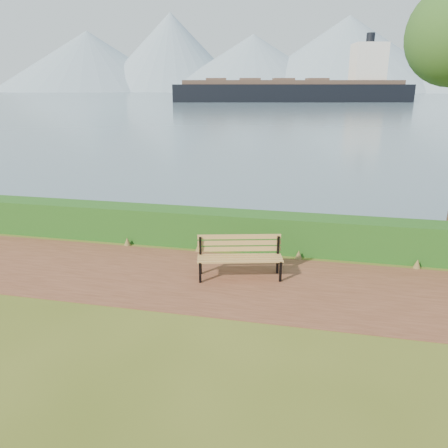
# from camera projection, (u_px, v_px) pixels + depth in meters

# --- Properties ---
(ground) EXTENTS (140.00, 140.00, 0.00)m
(ground) POSITION_uv_depth(u_px,v_px,m) (222.00, 287.00, 9.82)
(ground) COLOR #424F16
(ground) RESTS_ON ground
(path) EXTENTS (40.00, 3.40, 0.01)m
(path) POSITION_uv_depth(u_px,v_px,m) (225.00, 281.00, 10.10)
(path) COLOR #56301D
(path) RESTS_ON ground
(hedge) EXTENTS (32.00, 0.85, 1.00)m
(hedge) POSITION_uv_depth(u_px,v_px,m) (242.00, 230.00, 12.09)
(hedge) COLOR #204B15
(hedge) RESTS_ON ground
(water) EXTENTS (700.00, 510.00, 0.00)m
(water) POSITION_uv_depth(u_px,v_px,m) (320.00, 95.00, 252.15)
(water) COLOR #455B6E
(water) RESTS_ON ground
(mountains) EXTENTS (585.00, 190.00, 70.00)m
(mountains) POSITION_uv_depth(u_px,v_px,m) (312.00, 59.00, 381.83)
(mountains) COLOR #788FA0
(mountains) RESTS_ON ground
(bench) EXTENTS (2.05, 1.03, 0.99)m
(bench) POSITION_uv_depth(u_px,v_px,m) (240.00, 254.00, 10.21)
(bench) COLOR black
(bench) RESTS_ON ground
(cargo_ship) EXTENTS (70.69, 25.63, 21.24)m
(cargo_ship) POSITION_uv_depth(u_px,v_px,m) (299.00, 91.00, 130.56)
(cargo_ship) COLOR black
(cargo_ship) RESTS_ON ground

